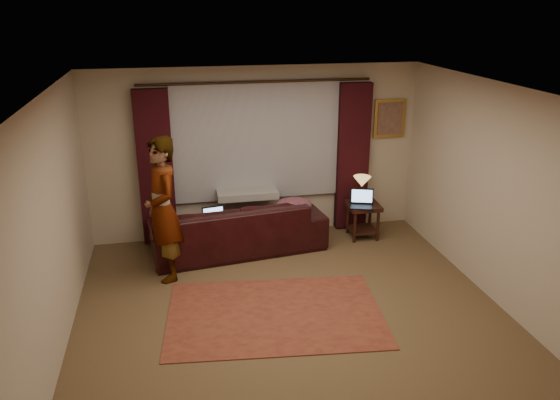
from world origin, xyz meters
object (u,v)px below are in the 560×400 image
(laptop_table, at_px, (362,199))
(person, at_px, (163,210))
(sofa, at_px, (238,217))
(tiffany_lamp, at_px, (362,190))
(end_table, at_px, (363,220))
(laptop_sofa, at_px, (216,218))

(laptop_table, xyz_separation_m, person, (-2.91, -0.59, 0.28))
(sofa, relative_size, tiffany_lamp, 5.87)
(end_table, xyz_separation_m, tiffany_lamp, (-0.03, 0.05, 0.49))
(sofa, distance_m, end_table, 1.96)
(laptop_table, relative_size, person, 0.20)
(sofa, xyz_separation_m, laptop_table, (1.87, -0.07, 0.17))
(laptop_sofa, distance_m, person, 0.89)
(laptop_sofa, xyz_separation_m, tiffany_lamp, (2.26, 0.34, 0.14))
(sofa, bearing_deg, tiffany_lamp, 175.81)
(laptop_sofa, distance_m, tiffany_lamp, 2.29)
(laptop_sofa, bearing_deg, laptop_table, -5.96)
(sofa, bearing_deg, end_table, 174.27)
(sofa, height_order, end_table, sofa)
(tiffany_lamp, distance_m, laptop_table, 0.20)
(sofa, height_order, tiffany_lamp, sofa)
(end_table, relative_size, laptop_table, 1.44)
(sofa, relative_size, end_table, 4.56)
(end_table, bearing_deg, laptop_sofa, -172.88)
(laptop_sofa, relative_size, end_table, 0.64)
(tiffany_lamp, bearing_deg, sofa, -176.76)
(tiffany_lamp, bearing_deg, person, -165.56)
(end_table, relative_size, person, 0.29)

